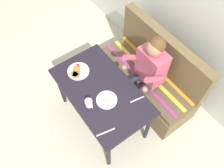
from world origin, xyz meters
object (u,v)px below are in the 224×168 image
object	(u,v)px
couch	(148,77)
plate_eggs	(107,100)
table	(101,94)
person	(147,70)
coffee_mug	(89,103)
fork	(137,99)
plate_breakfast	(78,71)
knife	(106,132)

from	to	relation	value
couch	plate_eggs	distance (m)	0.90
table	person	bearing A→B (deg)	81.43
table	coffee_mug	size ratio (longest dim) A/B	10.17
plate_eggs	fork	bearing A→B (deg)	55.49
couch	plate_breakfast	size ratio (longest dim) A/B	5.64
plate_breakfast	table	bearing A→B (deg)	12.30
table	fork	size ratio (longest dim) A/B	7.06
person	coffee_mug	world-z (taller)	person
table	fork	distance (m)	0.42
person	plate_breakfast	bearing A→B (deg)	-124.08
fork	knife	size ratio (longest dim) A/B	0.85
plate_eggs	coffee_mug	size ratio (longest dim) A/B	1.93
person	plate_eggs	bearing A→B (deg)	-85.15
couch	plate_eggs	bearing A→B (deg)	-79.86
coffee_mug	fork	xyz separation A→B (m)	(0.25, 0.46, -0.04)
couch	knife	distance (m)	1.17
table	plate_eggs	size ratio (longest dim) A/B	5.26
plate_eggs	couch	bearing A→B (deg)	100.14
fork	plate_breakfast	bearing A→B (deg)	-144.14
knife	person	bearing A→B (deg)	124.38
couch	fork	xyz separation A→B (m)	(0.33, -0.51, 0.40)
table	couch	distance (m)	0.83
person	knife	distance (m)	0.90
person	coffee_mug	distance (m)	0.80
person	plate_eggs	distance (m)	0.61
table	plate_breakfast	size ratio (longest dim) A/B	4.70
couch	person	bearing A→B (deg)	-63.07
plate_breakfast	fork	distance (m)	0.77
couch	plate_breakfast	distance (m)	1.01
plate_breakfast	knife	distance (m)	0.81
table	plate_breakfast	xyz separation A→B (m)	(-0.36, -0.08, 0.10)
plate_breakfast	couch	bearing A→B (deg)	66.68
coffee_mug	couch	bearing A→B (deg)	94.71
couch	person	distance (m)	0.46
fork	couch	bearing A→B (deg)	132.94
plate_breakfast	knife	size ratio (longest dim) A/B	1.28
table	plate_eggs	xyz separation A→B (m)	(0.14, -0.02, 0.09)
plate_breakfast	coffee_mug	world-z (taller)	coffee_mug
table	person	distance (m)	0.60
coffee_mug	knife	size ratio (longest dim) A/B	0.59
couch	table	bearing A→B (deg)	-90.00
plate_eggs	knife	world-z (taller)	plate_eggs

